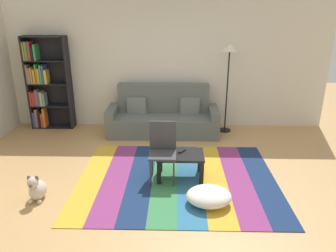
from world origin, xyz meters
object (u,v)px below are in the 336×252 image
at_px(coffee_table, 180,158).
at_px(tv_remote, 182,151).
at_px(dog, 37,189).
at_px(couch, 163,117).
at_px(standing_lamp, 229,59).
at_px(pouf, 209,196).
at_px(folding_chair, 163,146).
at_px(bookshelf, 44,84).

relative_size(coffee_table, tv_remote, 4.71).
distance_m(coffee_table, dog, 2.07).
height_order(couch, standing_lamp, standing_lamp).
distance_m(pouf, tv_remote, 0.91).
relative_size(tv_remote, folding_chair, 0.17).
bearing_deg(folding_chair, tv_remote, 70.47).
xyz_separation_m(bookshelf, coffee_table, (2.88, -2.20, -0.63)).
height_order(pouf, dog, dog).
relative_size(bookshelf, tv_remote, 13.05).
relative_size(couch, standing_lamp, 1.24).
bearing_deg(coffee_table, pouf, -62.12).
bearing_deg(tv_remote, couch, 135.55).
bearing_deg(bookshelf, couch, -6.39).
bearing_deg(tv_remote, bookshelf, 178.14).
bearing_deg(folding_chair, bookshelf, -167.70).
distance_m(coffee_table, tv_remote, 0.12).
bearing_deg(pouf, couch, 105.19).
height_order(dog, standing_lamp, standing_lamp).
bearing_deg(couch, folding_chair, -87.87).
bearing_deg(folding_chair, coffee_table, 56.72).
distance_m(pouf, folding_chair, 1.03).
height_order(tv_remote, folding_chair, folding_chair).
relative_size(bookshelf, standing_lamp, 1.08).
bearing_deg(pouf, folding_chair, 132.86).
xyz_separation_m(bookshelf, tv_remote, (2.90, -2.13, -0.55)).
height_order(couch, folding_chair, couch).
relative_size(coffee_table, pouf, 1.17).
bearing_deg(bookshelf, dog, -72.12).
distance_m(pouf, standing_lamp, 3.16).
bearing_deg(couch, dog, -122.29).
distance_m(bookshelf, pouf, 4.45).
relative_size(pouf, dog, 1.52).
relative_size(pouf, tv_remote, 4.02).
xyz_separation_m(coffee_table, standing_lamp, (0.98, 2.06, 1.19)).
distance_m(bookshelf, folding_chair, 3.45).
xyz_separation_m(pouf, tv_remote, (-0.35, 0.79, 0.29)).
distance_m(standing_lamp, folding_chair, 2.62).
bearing_deg(bookshelf, folding_chair, -40.39).
distance_m(dog, folding_chair, 1.84).
distance_m(tv_remote, folding_chair, 0.33).
height_order(dog, tv_remote, tv_remote).
bearing_deg(tv_remote, pouf, -31.63).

